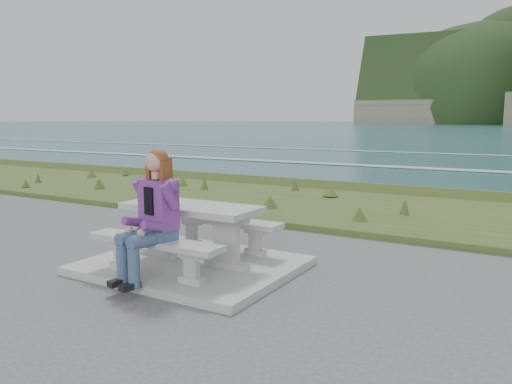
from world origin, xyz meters
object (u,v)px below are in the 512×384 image
(bench_landward, at_px, (154,247))
(seated_woman, at_px, (148,233))
(picnic_table, at_px, (191,217))
(bench_seaward, at_px, (222,225))

(bench_landward, bearing_deg, seated_woman, -75.93)
(picnic_table, bearing_deg, bench_seaward, 90.00)
(bench_landward, relative_size, bench_seaward, 1.00)
(bench_landward, height_order, bench_seaward, same)
(bench_seaward, relative_size, seated_woman, 1.20)
(bench_landward, xyz_separation_m, seated_woman, (0.04, -0.14, 0.20))
(bench_seaward, bearing_deg, bench_landward, -90.00)
(picnic_table, relative_size, bench_seaward, 1.00)
(bench_landward, height_order, seated_woman, seated_woman)
(bench_landward, bearing_deg, bench_seaward, 90.00)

